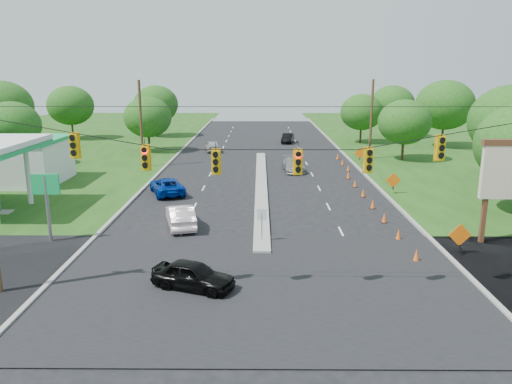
{
  "coord_description": "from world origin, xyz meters",
  "views": [
    {
      "loc": [
        -0.12,
        -21.94,
        9.82
      ],
      "look_at": [
        -0.35,
        7.06,
        2.8
      ],
      "focal_mm": 35.0,
      "sensor_mm": 36.0,
      "label": 1
    }
  ],
  "objects_px": {
    "white_sedan": "(180,216)",
    "black_sedan": "(193,275)",
    "blue_pickup": "(167,186)",
    "pylon_sign": "(511,176)"
  },
  "relations": [
    {
      "from": "white_sedan",
      "to": "black_sedan",
      "type": "bearing_deg",
      "value": 87.06
    },
    {
      "from": "white_sedan",
      "to": "blue_pickup",
      "type": "height_order",
      "value": "white_sedan"
    },
    {
      "from": "pylon_sign",
      "to": "blue_pickup",
      "type": "distance_m",
      "value": 25.19
    },
    {
      "from": "white_sedan",
      "to": "blue_pickup",
      "type": "relative_size",
      "value": 0.91
    },
    {
      "from": "pylon_sign",
      "to": "black_sedan",
      "type": "height_order",
      "value": "pylon_sign"
    },
    {
      "from": "white_sedan",
      "to": "blue_pickup",
      "type": "distance_m",
      "value": 9.29
    },
    {
      "from": "pylon_sign",
      "to": "white_sedan",
      "type": "relative_size",
      "value": 1.37
    },
    {
      "from": "black_sedan",
      "to": "blue_pickup",
      "type": "bearing_deg",
      "value": 34.6
    },
    {
      "from": "black_sedan",
      "to": "white_sedan",
      "type": "relative_size",
      "value": 0.87
    },
    {
      "from": "black_sedan",
      "to": "pylon_sign",
      "type": "bearing_deg",
      "value": -48.35
    }
  ]
}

